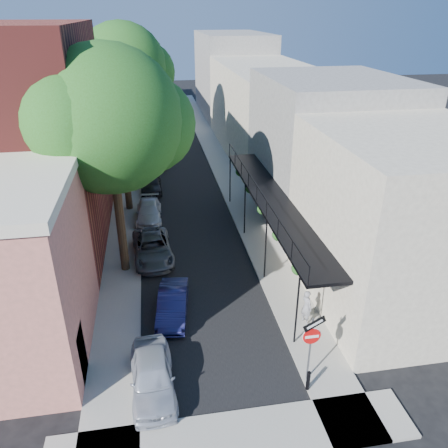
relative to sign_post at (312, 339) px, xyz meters
name	(u,v)px	position (x,y,z in m)	size (l,w,h in m)	color
ground	(229,414)	(-3.16, -0.97, -2.04)	(160.00, 160.00, 0.00)	black
road_surface	(174,156)	(-3.16, 29.03, -2.03)	(6.00, 64.00, 0.01)	black
sidewalk_left	(131,157)	(-7.16, 29.03, -1.98)	(2.00, 64.00, 0.12)	gray
sidewalk_right	(215,153)	(0.84, 29.03, -1.98)	(2.00, 64.00, 0.12)	gray
sidewalk_cross	(234,438)	(-3.16, -1.97, -1.98)	(12.00, 2.00, 0.12)	gray
buildings_left	(61,109)	(-12.46, 27.79, 2.90)	(10.10, 59.10, 12.00)	#DC8071
buildings_right	(268,107)	(5.83, 28.51, 2.39)	(9.80, 55.00, 10.00)	beige
sign_post	(312,339)	(0.00, 0.00, 0.00)	(0.89, 0.17, 2.99)	#595B60
bollard	(308,381)	(-0.16, -0.47, -1.52)	(0.14, 0.14, 0.80)	black
oak_near	(119,122)	(-6.53, 9.29, 5.84)	(7.48, 6.80, 11.42)	#312213
oak_mid	(125,106)	(-6.58, 17.26, 5.02)	(6.60, 6.00, 10.20)	#312213
oak_far	(129,69)	(-6.51, 26.30, 6.22)	(7.70, 7.00, 11.90)	#312213
parked_car_a	(152,376)	(-5.68, 0.55, -1.37)	(1.57, 3.89, 1.33)	#A8AEBA
parked_car_b	(173,304)	(-4.70, 4.81, -1.44)	(1.27, 3.64, 1.20)	#151641
parked_car_c	(153,248)	(-5.47, 10.09, -1.41)	(2.09, 4.53, 1.26)	#4D4F54
parked_car_d	(149,212)	(-5.62, 15.13, -1.46)	(1.61, 3.97, 1.15)	silver
parked_car_e	(151,183)	(-5.39, 20.34, -1.37)	(1.56, 3.89, 1.33)	black
parked_car_f	(159,160)	(-4.56, 26.32, -1.46)	(1.22, 3.49, 1.15)	#635D53
pedestrian	(307,307)	(1.02, 3.18, -1.10)	(0.60, 0.39, 1.64)	gray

